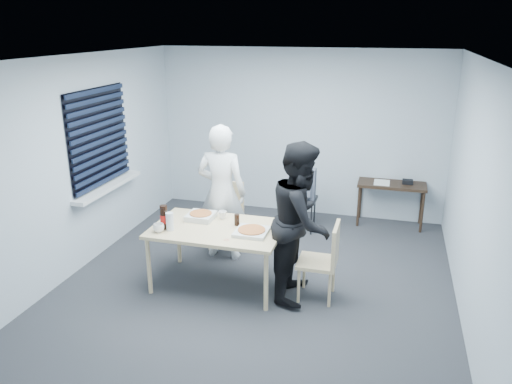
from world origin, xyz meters
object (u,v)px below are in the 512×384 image
(chair_right, at_px, (325,257))
(person_black, at_px, (301,221))
(chair_far, at_px, (227,210))
(mug_a, at_px, (159,228))
(side_table, at_px, (392,188))
(dining_table, at_px, (218,232))
(backpack, at_px, (304,184))
(soda_bottle, at_px, (164,218))
(stool, at_px, (304,205))
(person_white, at_px, (222,193))
(mug_b, at_px, (222,215))

(chair_right, distance_m, person_black, 0.47)
(chair_far, bearing_deg, mug_a, -102.99)
(chair_far, bearing_deg, side_table, 31.78)
(dining_table, relative_size, chair_far, 1.67)
(backpack, distance_m, soda_bottle, 2.41)
(side_table, bearing_deg, stool, -155.57)
(person_white, height_order, stool, person_white)
(backpack, relative_size, mug_b, 4.48)
(chair_far, height_order, soda_bottle, soda_bottle)
(dining_table, height_order, side_table, dining_table)
(chair_far, bearing_deg, backpack, 39.48)
(person_black, bearing_deg, person_white, 59.39)
(backpack, xyz_separation_m, mug_b, (-0.70, -1.59, 0.04))
(chair_far, height_order, mug_a, chair_far)
(chair_far, height_order, stool, chair_far)
(dining_table, xyz_separation_m, soda_bottle, (-0.57, -0.19, 0.19))
(chair_right, relative_size, mug_a, 7.24)
(person_white, relative_size, stool, 3.50)
(dining_table, xyz_separation_m, person_white, (-0.20, 0.73, 0.22))
(dining_table, height_order, backpack, backpack)
(side_table, height_order, soda_bottle, soda_bottle)
(mug_b, bearing_deg, soda_bottle, -138.62)
(side_table, bearing_deg, chair_right, -105.05)
(dining_table, distance_m, stool, 2.01)
(person_white, bearing_deg, soda_bottle, 68.44)
(soda_bottle, bearing_deg, chair_far, 76.79)
(mug_b, bearing_deg, mug_a, -133.89)
(person_white, xyz_separation_m, soda_bottle, (-0.37, -0.93, -0.03))
(person_black, height_order, soda_bottle, person_black)
(chair_right, height_order, person_black, person_black)
(person_black, distance_m, soda_bottle, 1.54)
(person_white, height_order, mug_b, person_white)
(mug_a, bearing_deg, person_black, 12.60)
(stool, xyz_separation_m, mug_a, (-1.25, -2.18, 0.37))
(stool, xyz_separation_m, soda_bottle, (-1.23, -2.08, 0.46))
(chair_far, height_order, side_table, chair_far)
(side_table, xyz_separation_m, backpack, (-1.23, -0.57, 0.14))
(stool, height_order, mug_a, mug_a)
(stool, bearing_deg, chair_right, -72.84)
(chair_right, xyz_separation_m, stool, (-0.58, 1.87, -0.12))
(person_black, bearing_deg, backpack, 9.12)
(mug_b, bearing_deg, side_table, 48.28)
(person_white, bearing_deg, mug_b, 110.04)
(soda_bottle, bearing_deg, person_black, 8.99)
(person_black, height_order, backpack, person_black)
(chair_far, relative_size, person_black, 0.50)
(mug_a, xyz_separation_m, mug_b, (0.55, 0.57, -0.00))
(chair_right, bearing_deg, mug_b, 168.28)
(dining_table, relative_size, chair_right, 1.67)
(dining_table, distance_m, chair_far, 1.14)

